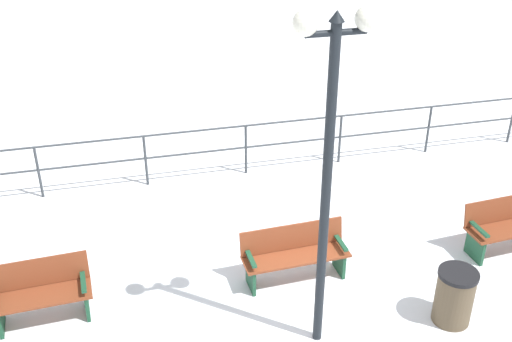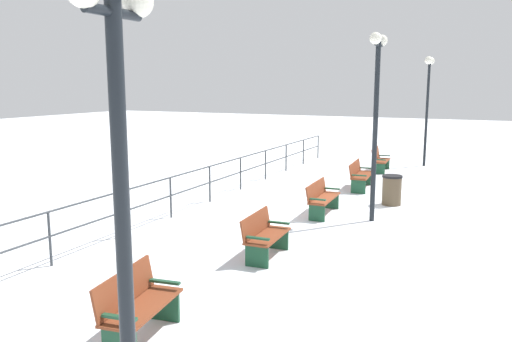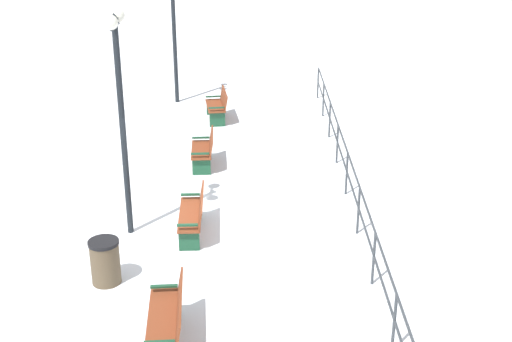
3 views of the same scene
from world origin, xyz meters
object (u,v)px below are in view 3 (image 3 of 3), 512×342
object	(u,v)px
bench_third	(194,214)
bench_fourth	(169,318)
lamppost_middle	(119,85)
bench_second	(204,150)
trash_bin	(105,262)
lamppost_near	(174,18)
bench_nearest	(218,105)

from	to	relation	value
bench_third	bench_fourth	world-z (taller)	bench_fourth
bench_third	bench_fourth	size ratio (longest dim) A/B	0.95
lamppost_middle	bench_second	bearing A→B (deg)	-109.64
bench_third	bench_fourth	bearing A→B (deg)	86.02
bench_second	bench_fourth	size ratio (longest dim) A/B	0.80
bench_third	bench_second	bearing A→B (deg)	-92.09
bench_fourth	trash_bin	size ratio (longest dim) A/B	2.07
bench_third	lamppost_middle	xyz separation A→B (m)	(1.33, -0.06, 2.69)
bench_fourth	lamppost_near	bearing A→B (deg)	-88.95
bench_nearest	bench_fourth	xyz separation A→B (m)	(0.22, 11.06, -0.00)
lamppost_near	trash_bin	bearing A→B (deg)	89.45
bench_second	bench_third	distance (m)	3.69
bench_nearest	bench_third	size ratio (longest dim) A/B	0.88
bench_fourth	lamppost_near	world-z (taller)	lamppost_near
bench_nearest	bench_fourth	size ratio (longest dim) A/B	0.83
bench_second	trash_bin	size ratio (longest dim) A/B	1.65
bench_nearest	lamppost_middle	distance (m)	7.92
lamppost_near	trash_bin	world-z (taller)	lamppost_near
bench_nearest	trash_bin	distance (m)	9.39
bench_second	bench_fourth	world-z (taller)	bench_fourth
bench_nearest	trash_bin	size ratio (longest dim) A/B	1.72
bench_fourth	lamppost_middle	bearing A→B (deg)	-76.07
bench_nearest	bench_second	size ratio (longest dim) A/B	1.04
lamppost_near	trash_bin	size ratio (longest dim) A/B	4.92
bench_fourth	lamppost_near	xyz separation A→B (m)	(1.24, -13.00, 2.28)
bench_second	lamppost_middle	size ratio (longest dim) A/B	0.31
bench_third	lamppost_middle	bearing A→B (deg)	-5.38
bench_second	lamppost_near	distance (m)	6.22
bench_nearest	bench_third	distance (m)	7.38
bench_nearest	lamppost_near	world-z (taller)	lamppost_near
bench_third	trash_bin	size ratio (longest dim) A/B	1.96
bench_second	trash_bin	bearing A→B (deg)	72.56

